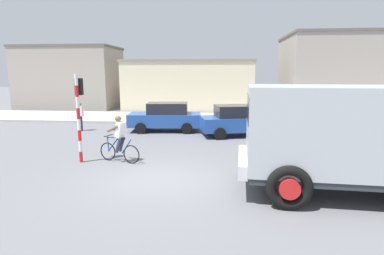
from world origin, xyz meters
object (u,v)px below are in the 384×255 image
at_px(truck_foreground, 346,133).
at_px(pedestrian_near_kerb, 80,116).
at_px(car_white_mid, 239,120).
at_px(cyclist, 119,139).
at_px(car_red_near, 166,117).
at_px(traffic_light_pole, 79,106).

height_order(truck_foreground, pedestrian_near_kerb, truck_foreground).
bearing_deg(car_white_mid, cyclist, -130.84).
height_order(car_red_near, pedestrian_near_kerb, pedestrian_near_kerb).
xyz_separation_m(traffic_light_pole, car_red_near, (1.99, 6.40, -1.25)).
relative_size(truck_foreground, car_red_near, 1.34).
xyz_separation_m(truck_foreground, car_red_near, (-6.40, 8.71, -0.85)).
xyz_separation_m(car_red_near, car_white_mid, (4.03, -0.98, 0.00)).
bearing_deg(car_white_mid, pedestrian_near_kerb, 176.48).
relative_size(truck_foreground, cyclist, 3.23).
bearing_deg(car_red_near, traffic_light_pole, -107.24).
bearing_deg(cyclist, car_white_mid, 49.16).
bearing_deg(traffic_light_pole, cyclist, 3.71).
relative_size(cyclist, car_red_near, 0.42).
xyz_separation_m(traffic_light_pole, car_white_mid, (6.02, 5.42, -1.25)).
xyz_separation_m(truck_foreground, pedestrian_near_kerb, (-11.20, 8.27, -0.82)).
bearing_deg(car_white_mid, traffic_light_pole, -137.98).
relative_size(traffic_light_pole, pedestrian_near_kerb, 1.98).
xyz_separation_m(cyclist, traffic_light_pole, (-1.41, -0.09, 1.20)).
height_order(car_white_mid, pedestrian_near_kerb, pedestrian_near_kerb).
bearing_deg(traffic_light_pole, pedestrian_near_kerb, 115.23).
relative_size(truck_foreground, pedestrian_near_kerb, 3.43).
xyz_separation_m(truck_foreground, cyclist, (-6.98, 2.40, -0.80)).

